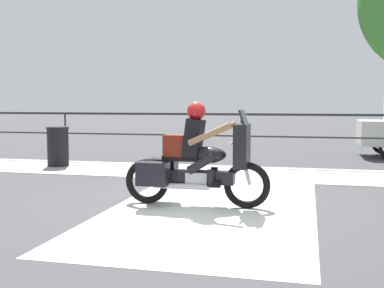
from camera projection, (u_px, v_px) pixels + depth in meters
name	position (u px, v px, depth m)	size (l,w,h in m)	color
ground_plane	(198.00, 202.00, 7.78)	(120.00, 120.00, 0.00)	#424244
sidewalk_band	(231.00, 173.00, 11.08)	(44.00, 2.40, 0.01)	#A8A59E
crosswalk_band	(215.00, 206.00, 7.51)	(3.05, 6.00, 0.01)	silver
fence_railing	(241.00, 124.00, 12.63)	(36.00, 0.05, 1.34)	#232326
motorcycle	(195.00, 161.00, 7.48)	(2.32, 0.76, 1.63)	black
trash_bin	(58.00, 146.00, 12.19)	(0.56, 0.56, 1.00)	black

